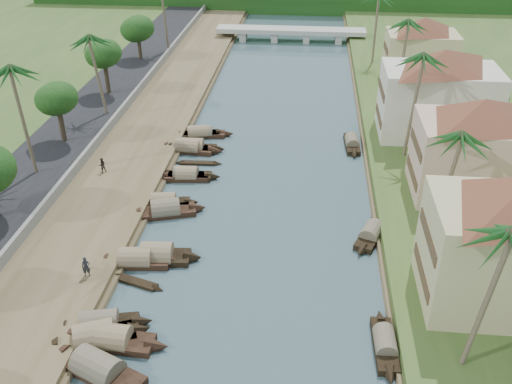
# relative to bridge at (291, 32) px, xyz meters

# --- Properties ---
(ground) EXTENTS (220.00, 220.00, 0.00)m
(ground) POSITION_rel_bridge_xyz_m (-0.00, -72.00, -1.72)
(ground) COLOR #3E565D
(ground) RESTS_ON ground
(left_bank) EXTENTS (10.00, 180.00, 0.80)m
(left_bank) POSITION_rel_bridge_xyz_m (-16.00, -52.00, -1.32)
(left_bank) COLOR brown
(left_bank) RESTS_ON ground
(right_bank) EXTENTS (16.00, 180.00, 1.20)m
(right_bank) POSITION_rel_bridge_xyz_m (19.00, -52.00, -1.12)
(right_bank) COLOR #375321
(right_bank) RESTS_ON ground
(road) EXTENTS (8.00, 180.00, 1.40)m
(road) POSITION_rel_bridge_xyz_m (-24.50, -52.00, -1.02)
(road) COLOR black
(road) RESTS_ON ground
(retaining_wall) EXTENTS (0.40, 180.00, 1.10)m
(retaining_wall) POSITION_rel_bridge_xyz_m (-20.20, -52.00, -0.37)
(retaining_wall) COLOR slate
(retaining_wall) RESTS_ON left_bank
(bridge) EXTENTS (28.00, 4.00, 2.40)m
(bridge) POSITION_rel_bridge_xyz_m (0.00, 0.00, 0.00)
(bridge) COLOR #AEAEA3
(bridge) RESTS_ON ground
(building_mid) EXTENTS (14.11, 14.11, 9.70)m
(building_mid) POSITION_rel_bridge_xyz_m (19.99, -58.00, 4.41)
(building_mid) COLOR tan
(building_mid) RESTS_ON right_bank
(building_far) EXTENTS (15.59, 15.59, 10.20)m
(building_far) POSITION_rel_bridge_xyz_m (18.99, -44.00, 4.66)
(building_far) COLOR white
(building_far) RESTS_ON right_bank
(building_distant) EXTENTS (12.62, 12.62, 9.20)m
(building_distant) POSITION_rel_bridge_xyz_m (19.99, -24.00, 4.16)
(building_distant) COLOR #C4B984
(building_distant) RESTS_ON right_bank
(sampan_0) EXTENTS (9.34, 5.53, 2.44)m
(sampan_0) POSITION_rel_bridge_xyz_m (-8.89, -82.94, -1.30)
(sampan_0) COLOR black
(sampan_0) RESTS_ON ground
(sampan_1) EXTENTS (8.17, 4.79, 2.38)m
(sampan_1) POSITION_rel_bridge_xyz_m (-10.11, -80.20, -1.30)
(sampan_1) COLOR black
(sampan_1) RESTS_ON ground
(sampan_2) EXTENTS (8.89, 2.28, 2.31)m
(sampan_2) POSITION_rel_bridge_xyz_m (-9.02, -80.24, -1.30)
(sampan_2) COLOR black
(sampan_2) RESTS_ON ground
(sampan_3) EXTENTS (7.94, 3.28, 2.11)m
(sampan_3) POSITION_rel_bridge_xyz_m (-10.20, -78.80, -1.31)
(sampan_3) COLOR black
(sampan_3) RESTS_ON ground
(sampan_4) EXTENTS (8.02, 2.43, 2.24)m
(sampan_4) POSITION_rel_bridge_xyz_m (-9.76, -71.05, -1.31)
(sampan_4) COLOR black
(sampan_4) RESTS_ON ground
(sampan_5) EXTENTS (7.94, 2.54, 2.47)m
(sampan_5) POSITION_rel_bridge_xyz_m (-8.11, -70.31, -1.30)
(sampan_5) COLOR black
(sampan_5) RESTS_ON ground
(sampan_6) EXTENTS (8.15, 4.10, 2.36)m
(sampan_6) POSITION_rel_bridge_xyz_m (-9.11, -63.09, -1.30)
(sampan_6) COLOR black
(sampan_6) RESTS_ON ground
(sampan_7) EXTENTS (7.15, 2.31, 1.92)m
(sampan_7) POSITION_rel_bridge_xyz_m (-9.67, -61.51, -1.32)
(sampan_7) COLOR black
(sampan_7) RESTS_ON ground
(sampan_8) EXTENTS (6.67, 2.20, 2.06)m
(sampan_8) POSITION_rel_bridge_xyz_m (-8.55, -55.91, -1.31)
(sampan_8) COLOR black
(sampan_8) RESTS_ON ground
(sampan_9) EXTENTS (7.61, 1.79, 1.95)m
(sampan_9) POSITION_rel_bridge_xyz_m (-8.63, -55.74, -1.31)
(sampan_9) COLOR black
(sampan_9) RESTS_ON ground
(sampan_10) EXTENTS (8.47, 2.35, 2.30)m
(sampan_10) POSITION_rel_bridge_xyz_m (-9.77, -49.25, -1.30)
(sampan_10) COLOR black
(sampan_10) RESTS_ON ground
(sampan_11) EXTENTS (8.08, 2.19, 2.30)m
(sampan_11) POSITION_rel_bridge_xyz_m (-9.34, -49.05, -1.30)
(sampan_11) COLOR black
(sampan_11) RESTS_ON ground
(sampan_12) EXTENTS (8.34, 2.47, 1.99)m
(sampan_12) POSITION_rel_bridge_xyz_m (-9.00, -44.91, -1.31)
(sampan_12) COLOR black
(sampan_12) RESTS_ON ground
(sampan_13) EXTENTS (7.55, 3.31, 2.05)m
(sampan_13) POSITION_rel_bridge_xyz_m (-9.34, -45.07, -1.31)
(sampan_13) COLOR black
(sampan_13) RESTS_ON ground
(sampan_14) EXTENTS (1.64, 7.27, 1.81)m
(sampan_14) POSITION_rel_bridge_xyz_m (10.14, -78.78, -1.32)
(sampan_14) COLOR black
(sampan_14) RESTS_ON ground
(sampan_15) EXTENTS (4.03, 7.24, 1.97)m
(sampan_15) POSITION_rel_bridge_xyz_m (10.23, -65.16, -1.31)
(sampan_15) COLOR black
(sampan_15) RESTS_ON ground
(sampan_16) EXTENTS (1.82, 7.57, 1.88)m
(sampan_16) POSITION_rel_bridge_xyz_m (9.43, -45.91, -1.32)
(sampan_16) COLOR black
(sampan_16) RESTS_ON ground
(canoe_1) EXTENTS (5.12, 2.37, 0.83)m
(canoe_1) POSITION_rel_bridge_xyz_m (-9.04, -73.55, -1.62)
(canoe_1) COLOR black
(canoe_1) RESTS_ON ground
(canoe_2) EXTENTS (5.46, 1.04, 0.79)m
(canoe_2) POSITION_rel_bridge_xyz_m (-7.95, -52.33, -1.62)
(canoe_2) COLOR black
(canoe_2) RESTS_ON ground
(palm_0) EXTENTS (3.20, 3.20, 11.85)m
(palm_0) POSITION_rel_bridge_xyz_m (15.00, -80.79, 9.53)
(palm_0) COLOR #6F624A
(palm_0) RESTS_ON ground
(palm_1) EXTENTS (3.20, 3.20, 10.52)m
(palm_1) POSITION_rel_bridge_xyz_m (16.00, -64.51, 8.25)
(palm_1) COLOR #6F624A
(palm_1) RESTS_ON ground
(palm_2) EXTENTS (3.20, 3.20, 12.82)m
(palm_2) POSITION_rel_bridge_xyz_m (15.00, -50.16, 10.46)
(palm_2) COLOR #6F624A
(palm_2) RESTS_ON ground
(palm_3) EXTENTS (3.20, 3.20, 12.37)m
(palm_3) POSITION_rel_bridge_xyz_m (16.00, -33.67, 10.02)
(palm_3) COLOR #6F624A
(palm_3) RESTS_ON ground
(palm_5) EXTENTS (3.20, 3.20, 12.73)m
(palm_5) POSITION_rel_bridge_xyz_m (-24.00, -58.40, 10.57)
(palm_5) COLOR #6F624A
(palm_5) RESTS_ON ground
(palm_6) EXTENTS (3.20, 3.20, 11.40)m
(palm_6) POSITION_rel_bridge_xyz_m (-22.00, -42.04, 9.30)
(palm_6) COLOR #6F624A
(palm_6) RESTS_ON ground
(tree_3) EXTENTS (4.37, 4.37, 6.93)m
(tree_3) POSITION_rel_bridge_xyz_m (-24.00, -50.57, 4.72)
(tree_3) COLOR #423625
(tree_3) RESTS_ON ground
(tree_4) EXTENTS (4.48, 4.48, 7.37)m
(tree_4) POSITION_rel_bridge_xyz_m (-24.00, -34.53, 5.10)
(tree_4) COLOR #423625
(tree_4) RESTS_ON ground
(tree_5) EXTENTS (4.87, 4.87, 6.82)m
(tree_5) POSITION_rel_bridge_xyz_m (-24.00, -18.12, 4.42)
(tree_5) COLOR #423625
(tree_5) RESTS_ON ground
(tree_6) EXTENTS (4.80, 4.80, 6.59)m
(tree_6) POSITION_rel_bridge_xyz_m (24.00, -43.85, 4.02)
(tree_6) COLOR #423625
(tree_6) RESTS_ON ground
(person_near) EXTENTS (0.74, 0.60, 1.78)m
(person_near) POSITION_rel_bridge_xyz_m (-12.81, -73.95, -0.03)
(person_near) COLOR #24262B
(person_near) RESTS_ON left_bank
(person_far) EXTENTS (1.01, 0.95, 1.64)m
(person_far) POSITION_rel_bridge_xyz_m (-17.41, -56.67, -0.10)
(person_far) COLOR #302721
(person_far) RESTS_ON left_bank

